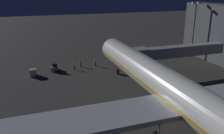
% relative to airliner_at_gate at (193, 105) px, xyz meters
% --- Properties ---
extents(ground_plane, '(320.00, 320.00, 0.00)m').
position_rel_airliner_at_gate_xyz_m(ground_plane, '(-0.00, -9.55, -5.30)').
color(ground_plane, '#383533').
extents(airliner_at_gate, '(59.51, 68.95, 19.53)m').
position_rel_airliner_at_gate_xyz_m(airliner_at_gate, '(0.00, 0.00, 0.00)').
color(airliner_at_gate, silver).
rests_on(airliner_at_gate, ground_plane).
extents(jet_bridge, '(24.13, 3.40, 6.96)m').
position_rel_airliner_at_gate_xyz_m(jet_bridge, '(-12.83, -23.96, 0.13)').
color(jet_bridge, '#9E9E99').
rests_on(jet_bridge, ground_plane).
extents(apron_floodlight_mast, '(2.90, 0.50, 16.25)m').
position_rel_airliner_at_gate_xyz_m(apron_floodlight_mast, '(-25.50, -33.53, 4.23)').
color(apron_floodlight_mast, '#59595E').
rests_on(apron_floodlight_mast, ground_plane).
extents(pushback_tug, '(1.86, 2.33, 1.95)m').
position_rel_airliner_at_gate_xyz_m(pushback_tug, '(14.14, -35.31, -4.52)').
color(pushback_tug, slate).
rests_on(pushback_tug, ground_plane).
extents(baggage_container_near_belt, '(1.58, 1.59, 1.64)m').
position_rel_airliner_at_gate_xyz_m(baggage_container_near_belt, '(19.39, -33.30, -4.48)').
color(baggage_container_near_belt, '#B7BABF').
rests_on(baggage_container_near_belt, ground_plane).
extents(ground_crew_near_nose_gear, '(0.40, 0.40, 1.84)m').
position_rel_airliner_at_gate_xyz_m(ground_crew_near_nose_gear, '(3.36, -35.69, -4.29)').
color(ground_crew_near_nose_gear, black).
rests_on(ground_crew_near_nose_gear, ground_plane).
extents(ground_crew_marshaller_fwd, '(0.40, 0.40, 1.87)m').
position_rel_airliner_at_gate_xyz_m(ground_crew_marshaller_fwd, '(7.25, -36.37, -4.26)').
color(ground_crew_marshaller_fwd, black).
rests_on(ground_crew_marshaller_fwd, ground_plane).
extents(ground_crew_under_port_wing, '(0.40, 0.40, 1.81)m').
position_rel_airliner_at_gate_xyz_m(ground_crew_under_port_wing, '(9.25, -34.72, -4.30)').
color(ground_crew_under_port_wing, black).
rests_on(ground_crew_under_port_wing, ground_plane).
extents(traffic_cone_nose_port, '(0.36, 0.36, 0.55)m').
position_rel_airliner_at_gate_xyz_m(traffic_cone_nose_port, '(-2.20, -33.37, -5.03)').
color(traffic_cone_nose_port, orange).
rests_on(traffic_cone_nose_port, ground_plane).
extents(traffic_cone_nose_starboard, '(0.36, 0.36, 0.55)m').
position_rel_airliner_at_gate_xyz_m(traffic_cone_nose_starboard, '(2.20, -33.37, -5.03)').
color(traffic_cone_nose_starboard, orange).
rests_on(traffic_cone_nose_starboard, ground_plane).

